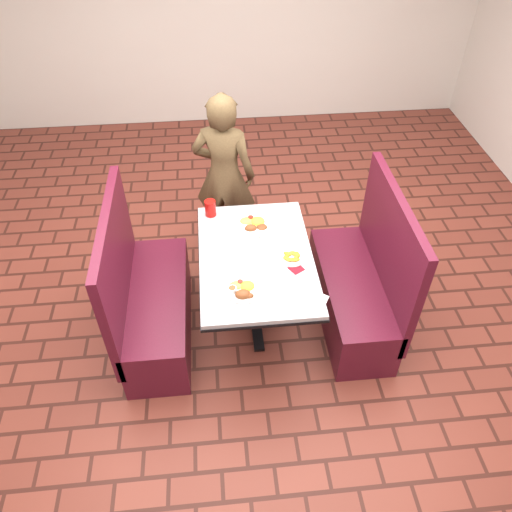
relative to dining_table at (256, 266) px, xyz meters
name	(u,v)px	position (x,y,z in m)	size (l,w,h in m)	color
room	(256,101)	(0.00, 0.00, 1.26)	(7.00, 7.04, 2.82)	brown
dining_table	(256,266)	(0.00, 0.00, 0.00)	(0.81, 1.21, 0.75)	#ABADB0
booth_bench_left	(151,304)	(-0.80, 0.00, -0.32)	(0.47, 1.20, 1.17)	#531323
booth_bench_right	(358,289)	(0.80, 0.00, -0.32)	(0.47, 1.20, 1.17)	#531323
diner_person	(224,175)	(-0.17, 1.05, 0.09)	(0.54, 0.35, 1.48)	brown
near_dinner_plate	(243,289)	(-0.12, -0.33, 0.12)	(0.24, 0.24, 0.07)	white
far_dinner_plate	(254,223)	(0.02, 0.34, 0.12)	(0.27, 0.27, 0.07)	white
plantain_plate	(292,257)	(0.25, -0.05, 0.11)	(0.19, 0.19, 0.03)	white
maroon_napkin	(296,269)	(0.26, -0.16, 0.10)	(0.09, 0.09, 0.00)	maroon
spoon_utensil	(284,270)	(0.17, -0.16, 0.10)	(0.01, 0.13, 0.00)	silver
red_tumbler	(210,208)	(-0.30, 0.50, 0.16)	(0.09, 0.09, 0.13)	#B6100C
paper_napkin	(312,299)	(0.32, -0.45, 0.10)	(0.18, 0.14, 0.01)	white
knife_utensil	(250,287)	(-0.07, -0.31, 0.11)	(0.01, 0.17, 0.00)	silver
fork_utensil	(253,295)	(-0.06, -0.37, 0.11)	(0.01, 0.14, 0.00)	silver
lettuce_shreds	(261,250)	(0.04, 0.06, 0.10)	(0.28, 0.32, 0.00)	#8AAE45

